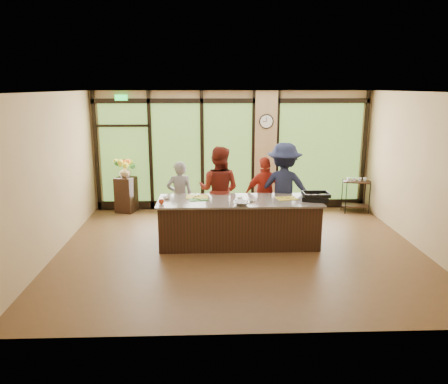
{
  "coord_description": "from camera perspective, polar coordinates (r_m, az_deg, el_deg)",
  "views": [
    {
      "loc": [
        -0.6,
        -8.0,
        3.1
      ],
      "look_at": [
        -0.29,
        0.4,
        1.06
      ],
      "focal_mm": 35.0,
      "sensor_mm": 36.0,
      "label": 1
    }
  ],
  "objects": [
    {
      "name": "ceiling",
      "position": [
        8.03,
        2.25,
        12.94
      ],
      "size": [
        7.0,
        7.0,
        0.0
      ],
      "primitive_type": "plane",
      "rotation": [
        3.14,
        0.0,
        0.0
      ],
      "color": "silver",
      "rests_on": "back_wall"
    },
    {
      "name": "cook_midleft",
      "position": [
        9.3,
        -0.69,
        0.24
      ],
      "size": [
        1.1,
        0.98,
        1.88
      ],
      "primitive_type": "imported",
      "rotation": [
        0.0,
        0.0,
        2.8
      ],
      "color": "maroon",
      "rests_on": "floor"
    },
    {
      "name": "right_wall",
      "position": [
        9.13,
        24.64,
        2.32
      ],
      "size": [
        0.0,
        6.0,
        6.0
      ],
      "primitive_type": "plane",
      "rotation": [
        1.57,
        0.0,
        -1.57
      ],
      "color": "tan",
      "rests_on": "floor"
    },
    {
      "name": "cutting_board_right",
      "position": [
        8.77,
        8.18,
        -0.83
      ],
      "size": [
        0.45,
        0.37,
        0.01
      ],
      "primitive_type": "cube",
      "rotation": [
        0.0,
        0.0,
        0.18
      ],
      "color": "gold",
      "rests_on": "countertop"
    },
    {
      "name": "floor",
      "position": [
        8.6,
        2.07,
        -7.47
      ],
      "size": [
        7.0,
        7.0,
        0.0
      ],
      "primitive_type": "plane",
      "color": "brown",
      "rests_on": "ground"
    },
    {
      "name": "cook_midright",
      "position": [
        9.45,
        5.4,
        -0.35
      ],
      "size": [
        1.03,
        0.6,
        1.64
      ],
      "primitive_type": "imported",
      "rotation": [
        0.0,
        0.0,
        3.36
      ],
      "color": "#AD2A1A",
      "rests_on": "floor"
    },
    {
      "name": "island_base",
      "position": [
        8.74,
        1.95,
        -4.07
      ],
      "size": [
        3.1,
        1.0,
        0.88
      ],
      "primitive_type": "cube",
      "color": "black",
      "rests_on": "floor"
    },
    {
      "name": "red_ramekin",
      "position": [
        8.38,
        -8.19,
        -1.28
      ],
      "size": [
        0.12,
        0.12,
        0.08
      ],
      "primitive_type": "imported",
      "rotation": [
        0.0,
        0.0,
        -0.21
      ],
      "color": "#B82F12",
      "rests_on": "countertop"
    },
    {
      "name": "prep_bowl_near",
      "position": [
        8.72,
        -7.51,
        -0.77
      ],
      "size": [
        0.18,
        0.18,
        0.05
      ],
      "primitive_type": "imported",
      "rotation": [
        0.0,
        0.0,
        -0.19
      ],
      "color": "white",
      "rests_on": "countertop"
    },
    {
      "name": "bar_cart",
      "position": [
        11.43,
        16.85,
        0.06
      ],
      "size": [
        0.72,
        0.53,
        0.88
      ],
      "rotation": [
        0.0,
        0.0,
        -0.27
      ],
      "color": "black",
      "rests_on": "floor"
    },
    {
      "name": "flower_stand",
      "position": [
        11.27,
        -12.66,
        -0.33
      ],
      "size": [
        0.56,
        0.56,
        0.88
      ],
      "primitive_type": "cube",
      "rotation": [
        0.0,
        0.0,
        -0.33
      ],
      "color": "black",
      "rests_on": "floor"
    },
    {
      "name": "mixing_bowl",
      "position": [
        8.22,
        2.3,
        -1.47
      ],
      "size": [
        0.31,
        0.31,
        0.07
      ],
      "primitive_type": "imported",
      "rotation": [
        0.0,
        0.0,
        -0.04
      ],
      "color": "silver",
      "rests_on": "countertop"
    },
    {
      "name": "flower_vase",
      "position": [
        11.14,
        -12.81,
        2.61
      ],
      "size": [
        0.35,
        0.35,
        0.3
      ],
      "primitive_type": "imported",
      "rotation": [
        0.0,
        0.0,
        -0.3
      ],
      "color": "#977D52",
      "rests_on": "flower_stand"
    },
    {
      "name": "countertop",
      "position": [
        8.61,
        1.97,
        -1.15
      ],
      "size": [
        3.2,
        1.1,
        0.04
      ],
      "primitive_type": "cube",
      "color": "slate",
      "rests_on": "island_base"
    },
    {
      "name": "cutting_board_left",
      "position": [
        8.64,
        -3.35,
        -0.94
      ],
      "size": [
        0.4,
        0.33,
        0.01
      ],
      "primitive_type": "cube",
      "rotation": [
        0.0,
        0.0,
        0.16
      ],
      "color": "#3B8831",
      "rests_on": "countertop"
    },
    {
      "name": "window_wall",
      "position": [
        11.11,
        1.87,
        4.82
      ],
      "size": [
        6.9,
        0.12,
        3.0
      ],
      "color": "tan",
      "rests_on": "floor"
    },
    {
      "name": "back_wall",
      "position": [
        11.13,
        1.02,
        5.39
      ],
      "size": [
        7.0,
        0.0,
        7.0
      ],
      "primitive_type": "plane",
      "rotation": [
        1.57,
        0.0,
        0.0
      ],
      "color": "tan",
      "rests_on": "floor"
    },
    {
      "name": "cutting_board_center",
      "position": [
        8.83,
        -3.52,
        -0.62
      ],
      "size": [
        0.45,
        0.34,
        0.01
      ],
      "primitive_type": "cube",
      "rotation": [
        0.0,
        0.0,
        -0.04
      ],
      "color": "gold",
      "rests_on": "countertop"
    },
    {
      "name": "left_wall",
      "position": [
        8.66,
        -21.63,
        2.04
      ],
      "size": [
        0.0,
        6.0,
        6.0
      ],
      "primitive_type": "plane",
      "rotation": [
        1.57,
        0.0,
        1.57
      ],
      "color": "tan",
      "rests_on": "floor"
    },
    {
      "name": "cook_left",
      "position": [
        9.48,
        -5.79,
        -0.61
      ],
      "size": [
        0.61,
        0.45,
        1.55
      ],
      "primitive_type": "imported",
      "rotation": [
        0.0,
        0.0,
        3.29
      ],
      "color": "gray",
      "rests_on": "floor"
    },
    {
      "name": "wall_clock",
      "position": [
        11.0,
        5.55,
        9.16
      ],
      "size": [
        0.36,
        0.04,
        0.36
      ],
      "color": "black",
      "rests_on": "window_wall"
    },
    {
      "name": "prep_bowl_far",
      "position": [
        8.68,
        2.1,
        -0.79
      ],
      "size": [
        0.15,
        0.15,
        0.03
      ],
      "primitive_type": "imported",
      "rotation": [
        0.0,
        0.0,
        0.4
      ],
      "color": "white",
      "rests_on": "countertop"
    },
    {
      "name": "cook_right",
      "position": [
        9.39,
        7.82,
        0.46
      ],
      "size": [
        1.39,
        0.97,
        1.95
      ],
      "primitive_type": "imported",
      "rotation": [
        0.0,
        0.0,
        2.93
      ],
      "color": "#1C213E",
      "rests_on": "floor"
    },
    {
      "name": "prep_bowl_mid",
      "position": [
        8.48,
        3.55,
        -1.13
      ],
      "size": [
        0.14,
        0.14,
        0.04
      ],
      "primitive_type": "imported",
      "rotation": [
        0.0,
        0.0,
        0.05
      ],
      "color": "white",
      "rests_on": "countertop"
    },
    {
      "name": "roasting_pan",
      "position": [
        8.74,
        11.89,
        -0.79
      ],
      "size": [
        0.59,
        0.51,
        0.09
      ],
      "primitive_type": "cube",
      "rotation": [
        0.0,
        0.0,
        -0.28
      ],
      "color": "black",
      "rests_on": "countertop"
    }
  ]
}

